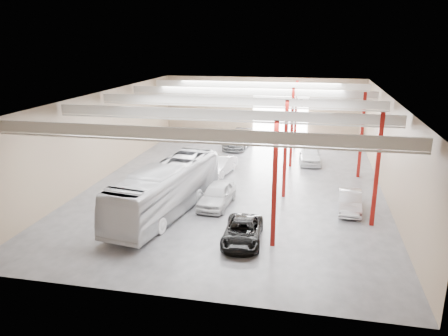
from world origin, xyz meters
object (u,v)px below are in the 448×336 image
(car_right_near, at_px, (350,201))
(car_right_far, at_px, (310,154))
(black_sedan, at_px, (243,232))
(car_row_b, at_px, (220,166))
(car_row_c, at_px, (238,140))
(coach_bus, at_px, (166,189))
(car_row_a, at_px, (217,195))

(car_right_near, relative_size, car_right_far, 0.87)
(black_sedan, relative_size, car_row_b, 1.02)
(black_sedan, height_order, car_row_c, car_row_c)
(car_row_c, bearing_deg, black_sedan, -74.40)
(car_right_near, bearing_deg, car_row_b, 150.36)
(coach_bus, xyz_separation_m, car_row_a, (2.96, 1.86, -0.84))
(car_row_b, height_order, car_row_c, car_row_c)
(black_sedan, relative_size, car_row_c, 0.80)
(black_sedan, xyz_separation_m, car_row_a, (-2.64, 5.20, 0.16))
(black_sedan, xyz_separation_m, car_row_b, (-3.98, 12.39, 0.10))
(black_sedan, distance_m, car_right_near, 8.67)
(car_row_a, bearing_deg, car_row_b, 104.84)
(car_row_a, bearing_deg, black_sedan, -58.75)
(coach_bus, bearing_deg, car_row_c, 94.18)
(car_row_a, bearing_deg, coach_bus, -143.60)
(coach_bus, relative_size, car_row_c, 2.08)
(coach_bus, height_order, car_right_far, coach_bus)
(car_row_c, bearing_deg, car_right_far, -25.93)
(car_row_c, height_order, car_right_far, car_row_c)
(car_right_near, height_order, car_right_far, car_right_far)
(black_sedan, relative_size, car_right_far, 0.95)
(coach_bus, xyz_separation_m, car_row_c, (1.50, 18.61, -0.81))
(car_row_a, bearing_deg, car_row_c, 99.30)
(car_row_c, bearing_deg, car_row_a, -80.00)
(coach_bus, bearing_deg, car_row_b, 88.61)
(car_row_c, distance_m, car_right_near, 18.93)
(car_row_b, xyz_separation_m, car_right_far, (7.37, 5.06, 0.08))
(car_right_far, bearing_deg, car_row_a, -119.98)
(black_sedan, height_order, car_row_b, car_row_b)
(car_row_c, bearing_deg, car_right_near, -52.03)
(black_sedan, distance_m, car_right_far, 17.78)
(car_right_near, bearing_deg, car_right_far, 106.03)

